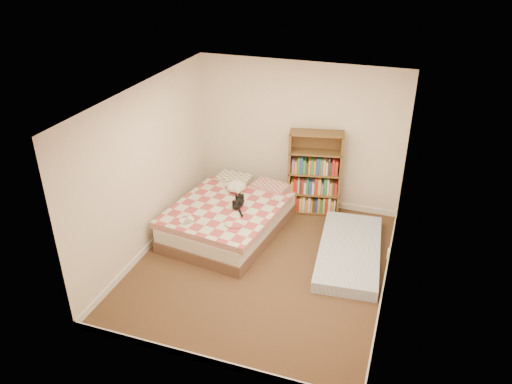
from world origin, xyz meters
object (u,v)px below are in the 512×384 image
(bookshelf, at_px, (314,183))
(black_cat, at_px, (239,202))
(white_dog, at_px, (237,186))
(floor_mattress, at_px, (349,252))
(bed, at_px, (231,216))

(bookshelf, bearing_deg, black_cat, -141.92)
(bookshelf, relative_size, white_dog, 3.52)
(floor_mattress, bearing_deg, bookshelf, 120.02)
(black_cat, relative_size, white_dog, 1.39)
(bed, relative_size, floor_mattress, 1.17)
(bed, height_order, black_cat, black_cat)
(bookshelf, distance_m, black_cat, 1.44)
(bookshelf, height_order, black_cat, bookshelf)
(floor_mattress, bearing_deg, black_cat, 172.36)
(floor_mattress, distance_m, white_dog, 2.10)
(white_dog, bearing_deg, bookshelf, 44.58)
(bookshelf, bearing_deg, bed, -148.08)
(bookshelf, distance_m, white_dog, 1.32)
(bed, bearing_deg, white_dog, 103.40)
(floor_mattress, height_order, black_cat, black_cat)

